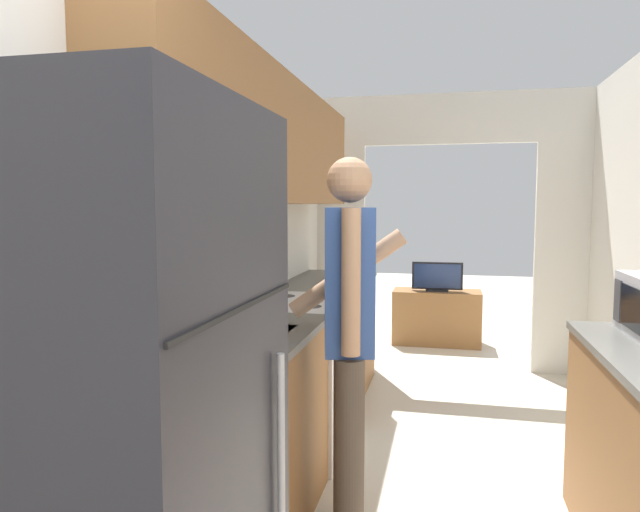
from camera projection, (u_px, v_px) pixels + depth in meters
wall_left at (216, 201)px, 2.92m from camera, size 0.38×7.14×2.50m
wall_far_with_doorway at (447, 213)px, 5.19m from camera, size 2.82×0.06×2.50m
counter_left at (293, 374)px, 3.51m from camera, size 0.62×3.33×0.92m
refrigerator at (106, 451)px, 1.45m from camera, size 0.77×0.79×1.75m
range_oven at (294, 374)px, 3.51m from camera, size 0.66×0.75×1.06m
person at (349, 338)px, 2.49m from camera, size 0.55×0.43×1.71m
tv_cabinet at (436, 317)px, 6.18m from camera, size 0.93×0.42×0.58m
television at (437, 277)px, 6.10m from camera, size 0.53×0.16×0.31m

